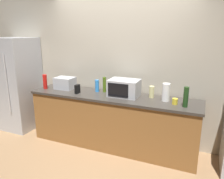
# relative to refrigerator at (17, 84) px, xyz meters

# --- Properties ---
(ground_plane) EXTENTS (8.00, 8.00, 0.00)m
(ground_plane) POSITION_rel_refrigerator_xyz_m (2.05, -0.40, -0.90)
(ground_plane) COLOR #93704C
(back_wall) EXTENTS (6.40, 0.10, 2.70)m
(back_wall) POSITION_rel_refrigerator_xyz_m (2.05, 0.41, 0.45)
(back_wall) COLOR #B2A893
(back_wall) RESTS_ON ground_plane
(counter_run) EXTENTS (2.84, 0.64, 0.90)m
(counter_run) POSITION_rel_refrigerator_xyz_m (2.05, 0.00, -0.45)
(counter_run) COLOR brown
(counter_run) RESTS_ON ground_plane
(refrigerator) EXTENTS (0.72, 0.73, 1.80)m
(refrigerator) POSITION_rel_refrigerator_xyz_m (0.00, 0.00, 0.00)
(refrigerator) COLOR #B7BABF
(refrigerator) RESTS_ON ground_plane
(microwave) EXTENTS (0.48, 0.35, 0.27)m
(microwave) POSITION_rel_refrigerator_xyz_m (2.24, 0.05, 0.13)
(microwave) COLOR #B7BABF
(microwave) RESTS_ON counter_run
(toaster_oven) EXTENTS (0.34, 0.26, 0.21)m
(toaster_oven) POSITION_rel_refrigerator_xyz_m (1.10, 0.06, 0.10)
(toaster_oven) COLOR #B7BABF
(toaster_oven) RESTS_ON counter_run
(paper_towel_roll) EXTENTS (0.12, 0.12, 0.27)m
(paper_towel_roll) POSITION_rel_refrigerator_xyz_m (2.91, 0.05, 0.13)
(paper_towel_roll) COLOR white
(paper_towel_roll) RESTS_ON counter_run
(cordless_phone) EXTENTS (0.05, 0.11, 0.15)m
(cordless_phone) POSITION_rel_refrigerator_xyz_m (1.46, -0.11, 0.07)
(cordless_phone) COLOR black
(cordless_phone) RESTS_ON counter_run
(bottle_vinegar) EXTENTS (0.08, 0.08, 0.19)m
(bottle_vinegar) POSITION_rel_refrigerator_xyz_m (2.67, 0.14, 0.09)
(bottle_vinegar) COLOR beige
(bottle_vinegar) RESTS_ON counter_run
(bottle_olive_oil) EXTENTS (0.06, 0.06, 0.26)m
(bottle_olive_oil) POSITION_rel_refrigerator_xyz_m (1.85, 0.14, 0.13)
(bottle_olive_oil) COLOR #4C6B19
(bottle_olive_oil) RESTS_ON counter_run
(bottle_spray_cleaner) EXTENTS (0.07, 0.07, 0.21)m
(bottle_spray_cleaner) POSITION_rel_refrigerator_xyz_m (1.72, 0.11, 0.10)
(bottle_spray_cleaner) COLOR #338CE5
(bottle_spray_cleaner) RESTS_ON counter_run
(bottle_hot_sauce) EXTENTS (0.07, 0.07, 0.26)m
(bottle_hot_sauce) POSITION_rel_refrigerator_xyz_m (0.76, -0.08, 0.13)
(bottle_hot_sauce) COLOR red
(bottle_hot_sauce) RESTS_ON counter_run
(bottle_wine) EXTENTS (0.07, 0.07, 0.29)m
(bottle_wine) POSITION_rel_refrigerator_xyz_m (3.21, -0.11, 0.14)
(bottle_wine) COLOR #1E3F19
(bottle_wine) RESTS_ON counter_run
(mug_yellow) EXTENTS (0.08, 0.08, 0.09)m
(mug_yellow) POSITION_rel_refrigerator_xyz_m (3.06, -0.05, 0.04)
(mug_yellow) COLOR yellow
(mug_yellow) RESTS_ON counter_run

